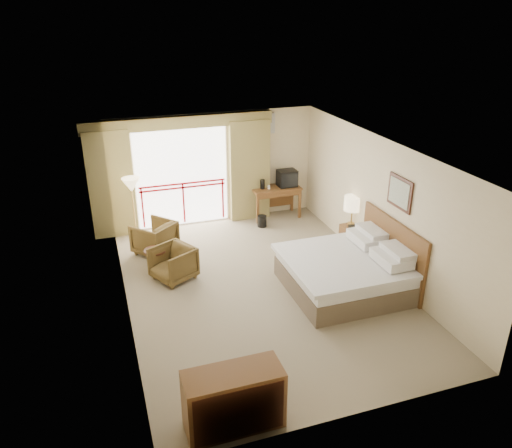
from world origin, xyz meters
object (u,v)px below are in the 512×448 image
object	(u,v)px
armchair_near	(174,278)
side_table	(156,257)
desk	(275,193)
armchair_far	(156,252)
floor_lamp	(131,188)
table_lamp	(353,204)
wastebasket	(262,221)
bed	(346,272)
nightstand	(351,238)
tv	(287,178)
dresser	(234,400)

from	to	relation	value
armchair_near	side_table	xyz separation A→B (m)	(-0.28, 0.41, 0.33)
desk	armchair_far	distance (m)	3.45
floor_lamp	side_table	bearing A→B (deg)	-81.31
table_lamp	armchair_far	xyz separation A→B (m)	(-4.15, 1.14, -1.05)
armchair_near	floor_lamp	world-z (taller)	floor_lamp
wastebasket	side_table	size ratio (longest dim) A/B	0.58
table_lamp	armchair_near	world-z (taller)	table_lamp
desk	floor_lamp	size ratio (longest dim) A/B	0.79
bed	nightstand	world-z (taller)	bed
tv	dresser	size ratio (longest dim) A/B	0.37
dresser	bed	bearing A→B (deg)	39.92
wastebasket	dresser	bearing A→B (deg)	-112.48
desk	armchair_near	size ratio (longest dim) A/B	1.63
tv	side_table	distance (m)	4.13
tv	wastebasket	size ratio (longest dim) A/B	1.66
bed	nightstand	distance (m)	1.78
armchair_near	nightstand	bearing A→B (deg)	62.91
armchair_near	tv	bearing A→B (deg)	96.76
desk	table_lamp	bearing A→B (deg)	-71.12
wastebasket	desk	bearing A→B (deg)	45.40
bed	tv	size ratio (longest dim) A/B	4.56
bed	desk	distance (m)	3.83
bed	table_lamp	size ratio (longest dim) A/B	3.22
nightstand	tv	bearing A→B (deg)	104.08
bed	dresser	distance (m)	3.91
nightstand	table_lamp	bearing A→B (deg)	88.10
nightstand	wastebasket	xyz separation A→B (m)	(-1.47, 1.77, -0.13)
table_lamp	wastebasket	xyz separation A→B (m)	(-1.47, 1.72, -0.91)
bed	side_table	bearing A→B (deg)	150.83
table_lamp	dresser	bearing A→B (deg)	-133.30
desk	dresser	world-z (taller)	dresser
wastebasket	floor_lamp	xyz separation A→B (m)	(-3.01, 0.07, 1.19)
floor_lamp	armchair_near	bearing A→B (deg)	-74.97
floor_lamp	nightstand	bearing A→B (deg)	-22.36
side_table	nightstand	bearing A→B (deg)	-4.51
table_lamp	wastebasket	world-z (taller)	table_lamp
bed	tv	world-z (taller)	tv
armchair_far	dresser	xyz separation A→B (m)	(0.26, -5.27, 0.42)
bed	floor_lamp	size ratio (longest dim) A/B	1.37
bed	wastebasket	xyz separation A→B (m)	(-0.53, 3.29, -0.24)
table_lamp	armchair_far	distance (m)	4.43
tv	dresser	distance (m)	7.13
bed	armchair_near	distance (m)	3.38
tv	armchair_far	distance (m)	3.80
bed	nightstand	size ratio (longest dim) A/B	3.94
nightstand	armchair_far	size ratio (longest dim) A/B	0.68
table_lamp	side_table	xyz separation A→B (m)	(-4.25, 0.28, -0.72)
nightstand	dresser	world-z (taller)	dresser
bed	tv	xyz separation A→B (m)	(0.29, 3.76, 0.63)
dresser	table_lamp	bearing A→B (deg)	45.70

